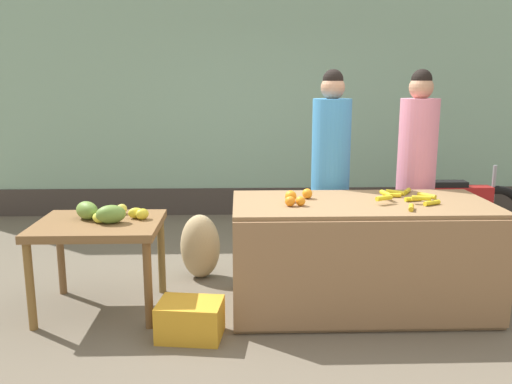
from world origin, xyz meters
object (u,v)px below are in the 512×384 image
at_px(vendor_woman_pink_shirt, 416,174).
at_px(produce_crate, 190,319).
at_px(vendor_woman_blue_shirt, 330,175).
at_px(produce_sack, 200,246).
at_px(parked_motorcycle, 453,208).

bearing_deg(vendor_woman_pink_shirt, produce_crate, -148.44).
xyz_separation_m(vendor_woman_blue_shirt, vendor_woman_pink_shirt, (0.77, -0.01, 0.00)).
bearing_deg(produce_sack, produce_crate, -89.51).
relative_size(vendor_woman_pink_shirt, produce_crate, 4.24).
bearing_deg(vendor_woman_blue_shirt, produce_sack, -178.98).
bearing_deg(parked_motorcycle, vendor_woman_pink_shirt, -128.74).
bearing_deg(produce_sack, vendor_woman_pink_shirt, 0.38).
height_order(vendor_woman_pink_shirt, parked_motorcycle, vendor_woman_pink_shirt).
distance_m(parked_motorcycle, produce_sack, 2.85).
bearing_deg(vendor_woman_pink_shirt, vendor_woman_blue_shirt, 179.42).
bearing_deg(parked_motorcycle, vendor_woman_blue_shirt, -148.69).
relative_size(vendor_woman_pink_shirt, parked_motorcycle, 1.17).
height_order(vendor_woman_blue_shirt, produce_crate, vendor_woman_blue_shirt).
relative_size(produce_crate, produce_sack, 0.75).
bearing_deg(parked_motorcycle, produce_crate, -141.67).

